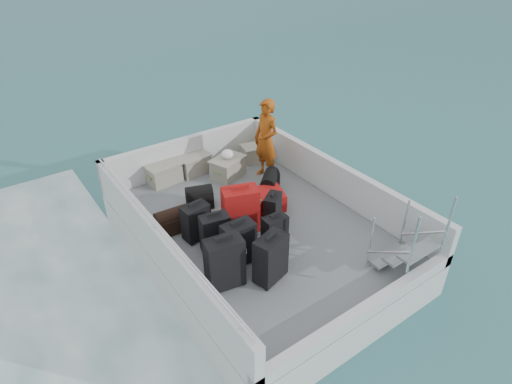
# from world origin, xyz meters

# --- Properties ---
(ground) EXTENTS (160.00, 160.00, 0.00)m
(ground) POSITION_xyz_m (0.00, 0.00, 0.00)
(ground) COLOR #16464D
(ground) RESTS_ON ground
(ferry_hull) EXTENTS (3.60, 5.00, 0.60)m
(ferry_hull) POSITION_xyz_m (0.00, 0.00, 0.30)
(ferry_hull) COLOR silver
(ferry_hull) RESTS_ON ground
(deck) EXTENTS (3.30, 4.70, 0.02)m
(deck) POSITION_xyz_m (0.00, 0.00, 0.61)
(deck) COLOR slate
(deck) RESTS_ON ferry_hull
(deck_fittings) EXTENTS (3.60, 5.00, 0.90)m
(deck_fittings) POSITION_xyz_m (0.35, -0.32, 0.99)
(deck_fittings) COLOR silver
(deck_fittings) RESTS_ON deck
(suitcase_0) EXTENTS (0.56, 0.38, 0.79)m
(suitcase_0) POSITION_xyz_m (-1.17, -0.90, 1.02)
(suitcase_0) COLOR black
(suitcase_0) RESTS_ON deck
(suitcase_1) EXTENTS (0.48, 0.33, 0.66)m
(suitcase_1) POSITION_xyz_m (-0.90, -0.19, 0.95)
(suitcase_1) COLOR black
(suitcase_1) RESTS_ON deck
(suitcase_2) EXTENTS (0.46, 0.30, 0.62)m
(suitcase_2) POSITION_xyz_m (-0.98, 0.27, 0.93)
(suitcase_2) COLOR black
(suitcase_2) RESTS_ON deck
(suitcase_3) EXTENTS (0.54, 0.40, 0.73)m
(suitcase_3) POSITION_xyz_m (-0.58, -1.17, 0.99)
(suitcase_3) COLOR black
(suitcase_3) RESTS_ON deck
(suitcase_4) EXTENTS (0.48, 0.29, 0.70)m
(suitcase_4) POSITION_xyz_m (-0.75, -0.61, 0.97)
(suitcase_4) COLOR black
(suitcase_4) RESTS_ON deck
(suitcase_5) EXTENTS (0.66, 0.52, 0.79)m
(suitcase_5) POSITION_xyz_m (-0.28, 0.04, 1.01)
(suitcase_5) COLOR maroon
(suitcase_5) RESTS_ON deck
(suitcase_6) EXTENTS (0.39, 0.24, 0.53)m
(suitcase_6) POSITION_xyz_m (-0.07, -0.59, 0.89)
(suitcase_6) COLOR black
(suitcase_6) RESTS_ON deck
(suitcase_7) EXTENTS (0.43, 0.39, 0.53)m
(suitcase_7) POSITION_xyz_m (0.28, -0.09, 0.89)
(suitcase_7) COLOR black
(suitcase_7) RESTS_ON deck
(suitcase_8) EXTENTS (0.91, 0.74, 0.31)m
(suitcase_8) POSITION_xyz_m (0.37, 0.37, 0.78)
(suitcase_8) COLOR maroon
(suitcase_8) RESTS_ON deck
(duffel_0) EXTENTS (0.58, 0.33, 0.32)m
(duffel_0) POSITION_xyz_m (-1.19, 0.68, 0.78)
(duffel_0) COLOR black
(duffel_0) RESTS_ON deck
(duffel_1) EXTENTS (0.54, 0.43, 0.32)m
(duffel_1) POSITION_xyz_m (-0.49, 1.05, 0.78)
(duffel_1) COLOR black
(duffel_1) RESTS_ON deck
(duffel_2) EXTENTS (0.60, 0.58, 0.32)m
(duffel_2) POSITION_xyz_m (0.82, 0.70, 0.78)
(duffel_2) COLOR black
(duffel_2) RESTS_ON deck
(crate_0) EXTENTS (0.65, 0.48, 0.37)m
(crate_0) POSITION_xyz_m (-0.64, 2.20, 0.81)
(crate_0) COLOR gray
(crate_0) RESTS_ON deck
(crate_1) EXTENTS (0.65, 0.48, 0.37)m
(crate_1) POSITION_xyz_m (0.01, 2.20, 0.80)
(crate_1) COLOR gray
(crate_1) RESTS_ON deck
(crate_2) EXTENTS (0.75, 0.63, 0.38)m
(crate_2) POSITION_xyz_m (0.49, 1.66, 0.81)
(crate_2) COLOR gray
(crate_2) RESTS_ON deck
(crate_3) EXTENTS (0.60, 0.48, 0.32)m
(crate_3) POSITION_xyz_m (1.34, 1.91, 0.78)
(crate_3) COLOR gray
(crate_3) RESTS_ON deck
(yellow_bag) EXTENTS (0.28, 0.26, 0.22)m
(yellow_bag) POSITION_xyz_m (1.40, 2.16, 0.73)
(yellow_bag) COLOR yellow
(yellow_bag) RESTS_ON deck
(white_bag) EXTENTS (0.24, 0.24, 0.18)m
(white_bag) POSITION_xyz_m (0.49, 1.66, 1.09)
(white_bag) COLOR white
(white_bag) RESTS_ON crate_2
(passenger) EXTENTS (0.42, 0.62, 1.61)m
(passenger) POSITION_xyz_m (1.11, 1.23, 1.42)
(passenger) COLOR #DA6014
(passenger) RESTS_ON deck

